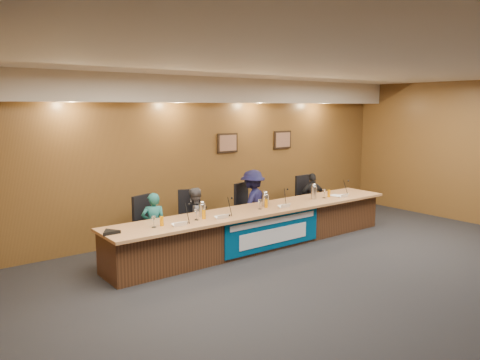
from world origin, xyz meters
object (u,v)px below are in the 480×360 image
at_px(office_chair_c, 250,212).
at_px(dais_body, 259,228).
at_px(office_chair_a, 151,230).
at_px(carafe_right, 314,193).
at_px(panelist_d, 312,199).
at_px(office_chair_b, 191,223).
at_px(panelist_a, 154,225).
at_px(banner, 274,231).
at_px(office_chair_d, 309,202).
at_px(speakerphone, 110,232).
at_px(carafe_left, 202,210).
at_px(panelist_b, 194,219).
at_px(carafe_mid, 265,200).
at_px(panelist_c, 253,203).

bearing_deg(office_chair_c, dais_body, -130.72).
xyz_separation_m(office_chair_a, carafe_right, (3.29, -0.76, 0.40)).
distance_m(panelist_d, office_chair_b, 3.13).
bearing_deg(office_chair_c, panelist_a, 167.09).
distance_m(banner, office_chair_d, 2.36).
height_order(office_chair_a, speakerphone, speakerphone).
bearing_deg(carafe_left, office_chair_b, 74.32).
bearing_deg(panelist_d, panelist_b, 19.94).
height_order(dais_body, panelist_a, panelist_a).
height_order(dais_body, carafe_mid, carafe_mid).
relative_size(dais_body, carafe_left, 27.39).
bearing_deg(banner, carafe_mid, 69.23).
relative_size(panelist_b, office_chair_d, 2.40).
relative_size(panelist_d, speakerphone, 3.60).
distance_m(office_chair_b, speakerphone, 2.05).
distance_m(panelist_c, office_chair_a, 2.23).
relative_size(panelist_d, carafe_left, 5.26).
relative_size(office_chair_d, speakerphone, 1.50).
bearing_deg(dais_body, panelist_a, 161.70).
relative_size(panelist_b, carafe_mid, 5.15).
height_order(banner, panelist_c, panelist_c).
bearing_deg(office_chair_c, speakerphone, 177.72).
relative_size(banner, office_chair_a, 4.58).
xyz_separation_m(panelist_b, carafe_left, (-0.19, -0.58, 0.28)).
xyz_separation_m(banner, carafe_mid, (0.17, 0.45, 0.48)).
bearing_deg(panelist_c, office_chair_c, -111.60).
xyz_separation_m(dais_body, panelist_b, (-1.05, 0.62, 0.23)).
relative_size(panelist_b, speakerphone, 3.60).
bearing_deg(panelist_c, panelist_d, 158.40).
height_order(office_chair_a, carafe_left, carafe_left).
distance_m(panelist_a, carafe_mid, 2.15).
distance_m(panelist_c, speakerphone, 3.35).
relative_size(panelist_c, speakerphone, 4.28).
distance_m(panelist_b, office_chair_d, 3.13).
height_order(panelist_a, office_chair_a, panelist_a).
xyz_separation_m(panelist_b, carafe_right, (2.46, -0.66, 0.30)).
bearing_deg(speakerphone, panelist_d, 7.61).
bearing_deg(office_chair_c, panelist_b, 168.61).
relative_size(panelist_d, office_chair_c, 2.40).
distance_m(panelist_b, carafe_mid, 1.39).
bearing_deg(panelist_a, office_chair_d, -154.09).
relative_size(carafe_left, speakerphone, 0.68).
bearing_deg(carafe_left, panelist_d, 9.90).
bearing_deg(office_chair_d, carafe_left, -171.45).
xyz_separation_m(panelist_d, office_chair_c, (-1.73, 0.10, -0.10)).
xyz_separation_m(office_chair_b, carafe_left, (-0.19, -0.68, 0.38)).
bearing_deg(dais_body, panelist_c, 61.32).
distance_m(panelist_d, carafe_right, 0.98).
xyz_separation_m(panelist_d, carafe_right, (-0.66, -0.66, 0.30)).
bearing_deg(office_chair_a, speakerphone, -163.76).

